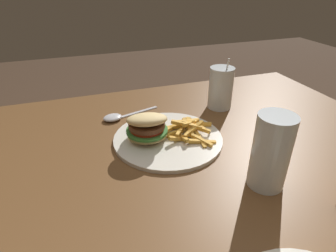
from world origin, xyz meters
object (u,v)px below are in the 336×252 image
at_px(meal_plate_near, 161,133).
at_px(juice_glass, 221,90).
at_px(beer_glass, 271,153).
at_px(spoon, 115,117).

xyz_separation_m(meal_plate_near, juice_glass, (-0.25, -0.14, 0.04)).
xyz_separation_m(meal_plate_near, beer_glass, (-0.16, 0.23, 0.05)).
bearing_deg(spoon, meal_plate_near, 103.67).
relative_size(beer_glass, juice_glass, 0.96).
distance_m(beer_glass, spoon, 0.48).
height_order(beer_glass, spoon, beer_glass).
bearing_deg(spoon, juice_glass, 159.74).
distance_m(meal_plate_near, juice_glass, 0.29).
bearing_deg(beer_glass, meal_plate_near, -55.79).
distance_m(beer_glass, juice_glass, 0.38).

